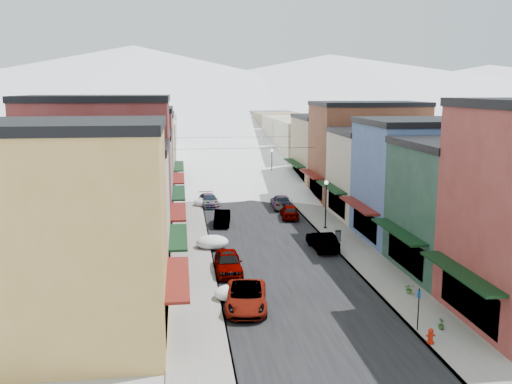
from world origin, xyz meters
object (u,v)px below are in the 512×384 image
object	(u,v)px
fire_hydrant	(431,336)
trash_can	(338,236)
car_silver_sedan	(228,262)
car_green_sedan	(322,241)
streetlamp_near	(326,198)
car_dark_hatch	(222,218)
car_white_suv	(246,297)

from	to	relation	value
fire_hydrant	trash_can	bearing A→B (deg)	88.11
car_silver_sedan	fire_hydrant	distance (m)	16.03
car_green_sedan	streetlamp_near	xyz separation A→B (m)	(1.94, 6.59, 2.24)
car_green_sedan	streetlamp_near	bearing A→B (deg)	-109.72
car_dark_hatch	car_silver_sedan	bearing A→B (deg)	-85.85
car_silver_sedan	streetlamp_near	world-z (taller)	streetlamp_near
car_silver_sedan	trash_can	xyz separation A→B (m)	(9.98, 6.85, -0.18)
car_white_suv	trash_can	distance (m)	16.60
car_white_suv	car_green_sedan	bearing A→B (deg)	63.76
car_white_suv	car_silver_sedan	bearing A→B (deg)	101.15
car_white_suv	streetlamp_near	world-z (taller)	streetlamp_near
car_silver_sedan	car_dark_hatch	size ratio (longest dim) A/B	1.11
car_dark_hatch	streetlamp_near	xyz separation A→B (m)	(9.44, -3.02, 2.29)
car_green_sedan	trash_can	distance (m)	2.70
car_silver_sedan	trash_can	world-z (taller)	car_silver_sedan
car_silver_sedan	car_green_sedan	world-z (taller)	car_silver_sedan
fire_hydrant	trash_can	xyz separation A→B (m)	(0.65, 19.89, 0.10)
car_dark_hatch	fire_hydrant	bearing A→B (deg)	-65.88
car_white_suv	fire_hydrant	xyz separation A→B (m)	(8.80, -6.25, -0.21)
car_green_sedan	trash_can	size ratio (longest dim) A/B	4.88
car_green_sedan	streetlamp_near	distance (m)	7.23
trash_can	streetlamp_near	bearing A→B (deg)	88.95
trash_can	car_white_suv	bearing A→B (deg)	-124.73
fire_hydrant	streetlamp_near	bearing A→B (deg)	88.27
fire_hydrant	trash_can	distance (m)	19.90
car_silver_sedan	car_dark_hatch	distance (m)	14.53
car_silver_sedan	fire_hydrant	xyz separation A→B (m)	(9.32, -13.04, -0.28)
fire_hydrant	streetlamp_near	size ratio (longest dim) A/B	0.18
car_green_sedan	trash_can	world-z (taller)	car_green_sedan
car_white_suv	car_silver_sedan	xyz separation A→B (m)	(-0.52, 6.79, 0.07)
car_dark_hatch	fire_hydrant	xyz separation A→B (m)	(8.70, -27.56, -0.17)
car_dark_hatch	trash_can	xyz separation A→B (m)	(9.35, -7.67, -0.07)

